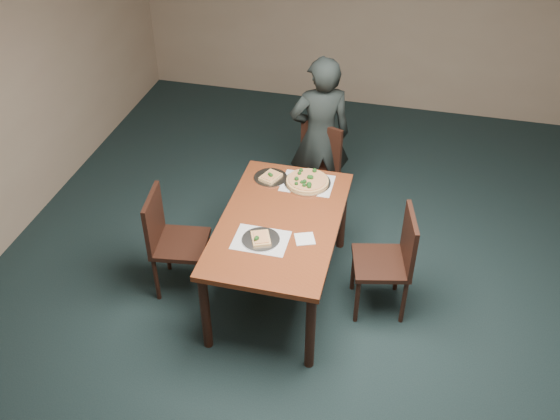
% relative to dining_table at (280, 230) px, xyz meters
% --- Properties ---
extents(ground, '(8.00, 8.00, 0.00)m').
position_rel_dining_table_xyz_m(ground, '(0.48, -0.53, -0.66)').
color(ground, black).
rests_on(ground, ground).
extents(room_shell, '(8.00, 8.00, 8.00)m').
position_rel_dining_table_xyz_m(room_shell, '(0.48, -0.53, 1.08)').
color(room_shell, tan).
rests_on(room_shell, ground).
extents(dining_table, '(0.90, 1.50, 0.75)m').
position_rel_dining_table_xyz_m(dining_table, '(0.00, 0.00, 0.00)').
color(dining_table, '#5F2613').
rests_on(dining_table, ground).
extents(chair_far, '(0.54, 0.54, 0.91)m').
position_rel_dining_table_xyz_m(chair_far, '(0.05, 1.13, -0.14)').
color(chair_far, black).
rests_on(chair_far, ground).
extents(chair_left, '(0.48, 0.48, 0.91)m').
position_rel_dining_table_xyz_m(chair_left, '(-0.87, -0.13, -0.14)').
color(chair_left, black).
rests_on(chair_left, ground).
extents(chair_right, '(0.50, 0.50, 0.91)m').
position_rel_dining_table_xyz_m(chair_right, '(0.87, 0.05, -0.14)').
color(chair_right, black).
rests_on(chair_right, ground).
extents(diner, '(0.66, 0.55, 1.55)m').
position_rel_dining_table_xyz_m(diner, '(0.07, 1.25, 0.12)').
color(diner, black).
rests_on(diner, ground).
extents(placemat_main, '(0.42, 0.32, 0.00)m').
position_rel_dining_table_xyz_m(placemat_main, '(0.10, 0.53, 0.09)').
color(placemat_main, white).
rests_on(placemat_main, dining_table).
extents(placemat_near, '(0.40, 0.30, 0.00)m').
position_rel_dining_table_xyz_m(placemat_near, '(-0.08, -0.26, 0.09)').
color(placemat_near, white).
rests_on(placemat_near, dining_table).
extents(pizza_pan, '(0.39, 0.39, 0.07)m').
position_rel_dining_table_xyz_m(pizza_pan, '(0.10, 0.53, 0.12)').
color(pizza_pan, silver).
rests_on(pizza_pan, dining_table).
extents(slice_plate_near, '(0.28, 0.28, 0.06)m').
position_rel_dining_table_xyz_m(slice_plate_near, '(-0.08, -0.26, 0.11)').
color(slice_plate_near, silver).
rests_on(slice_plate_near, dining_table).
extents(slice_plate_far, '(0.28, 0.28, 0.06)m').
position_rel_dining_table_xyz_m(slice_plate_far, '(-0.21, 0.53, 0.10)').
color(slice_plate_far, silver).
rests_on(slice_plate_far, dining_table).
extents(napkin, '(0.18, 0.18, 0.01)m').
position_rel_dining_table_xyz_m(napkin, '(0.23, -0.17, 0.09)').
color(napkin, white).
rests_on(napkin, dining_table).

